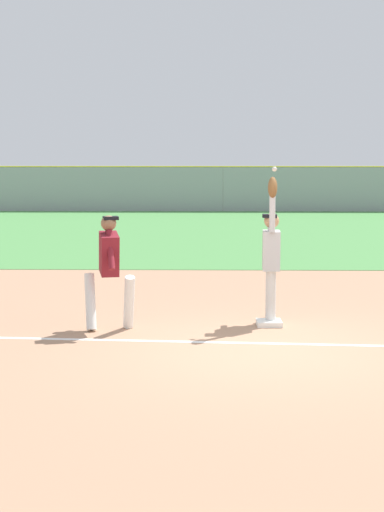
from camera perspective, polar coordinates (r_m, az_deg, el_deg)
The scene contains 11 objects.
ground_plane at distance 10.58m, azimuth 4.99°, elevation -6.87°, with size 81.70×81.70×0.00m, color tan.
outfield_grass at distance 27.32m, azimuth 2.65°, elevation 1.87°, with size 55.20×19.12×0.01m, color #4C8C47.
first_base at distance 12.09m, azimuth 5.64°, elevation -4.88°, with size 0.38×0.38×0.08m, color white.
fielder at distance 12.02m, azimuth 5.80°, elevation 0.27°, with size 0.28×0.89×2.28m.
runner at distance 11.64m, azimuth -6.06°, elevation -0.58°, with size 0.83×0.84×1.72m.
baseball at distance 12.00m, azimuth 6.04°, elevation 6.33°, with size 0.07×0.07×0.07m, color white.
outfield_fence at distance 36.79m, azimuth 2.28°, elevation 4.92°, with size 55.28×0.08×2.13m.
parked_car_green at distance 42.61m, azimuth -11.99°, elevation 4.57°, with size 4.51×2.33×1.25m.
parked_car_silver at distance 41.02m, azimuth -4.72°, elevation 4.60°, with size 4.51×2.34×1.25m.
parked_car_red at distance 41.57m, azimuth 2.18°, elevation 4.65°, with size 4.59×2.50×1.25m.
parked_car_tan at distance 41.54m, azimuth 9.56°, elevation 4.56°, with size 4.50×2.31×1.25m.
Camera 1 is at (-0.70, -10.23, 2.58)m, focal length 54.79 mm.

